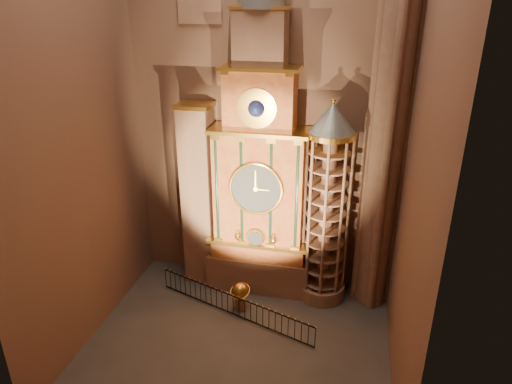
% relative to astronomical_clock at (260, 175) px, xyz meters
% --- Properties ---
extents(floor, '(14.00, 14.00, 0.00)m').
position_rel_astronomical_clock_xyz_m(floor, '(0.00, -4.96, -6.68)').
color(floor, '#383330').
rests_on(floor, ground).
extents(wall_back, '(22.00, 0.00, 22.00)m').
position_rel_astronomical_clock_xyz_m(wall_back, '(0.00, 1.04, 4.32)').
color(wall_back, brown).
rests_on(wall_back, floor).
extents(wall_left, '(0.00, 22.00, 22.00)m').
position_rel_astronomical_clock_xyz_m(wall_left, '(-7.00, -4.96, 4.32)').
color(wall_left, brown).
rests_on(wall_left, floor).
extents(wall_right, '(0.00, 22.00, 22.00)m').
position_rel_astronomical_clock_xyz_m(wall_right, '(7.00, -4.96, 4.32)').
color(wall_right, brown).
rests_on(wall_right, floor).
extents(astronomical_clock, '(5.60, 2.41, 16.70)m').
position_rel_astronomical_clock_xyz_m(astronomical_clock, '(0.00, 0.00, 0.00)').
color(astronomical_clock, '#8C634C').
rests_on(astronomical_clock, floor).
extents(portrait_tower, '(1.80, 1.60, 10.20)m').
position_rel_astronomical_clock_xyz_m(portrait_tower, '(-3.40, 0.02, -1.53)').
color(portrait_tower, '#8C634C').
rests_on(portrait_tower, floor).
extents(stair_turret, '(2.50, 2.50, 10.80)m').
position_rel_astronomical_clock_xyz_m(stair_turret, '(3.50, -0.26, -1.41)').
color(stair_turret, '#8C634C').
rests_on(stair_turret, floor).
extents(gothic_pier, '(2.04, 2.04, 22.00)m').
position_rel_astronomical_clock_xyz_m(gothic_pier, '(6.10, 0.04, 4.32)').
color(gothic_pier, '#8C634C').
rests_on(gothic_pier, floor).
extents(celestial_globe, '(1.36, 1.33, 1.55)m').
position_rel_astronomical_clock_xyz_m(celestial_globe, '(-0.52, -2.43, -5.75)').
color(celestial_globe, '#8C634C').
rests_on(celestial_globe, floor).
extents(iron_railing, '(8.66, 3.13, 1.18)m').
position_rel_astronomical_clock_xyz_m(iron_railing, '(-0.72, -3.04, -6.04)').
color(iron_railing, black).
rests_on(iron_railing, floor).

